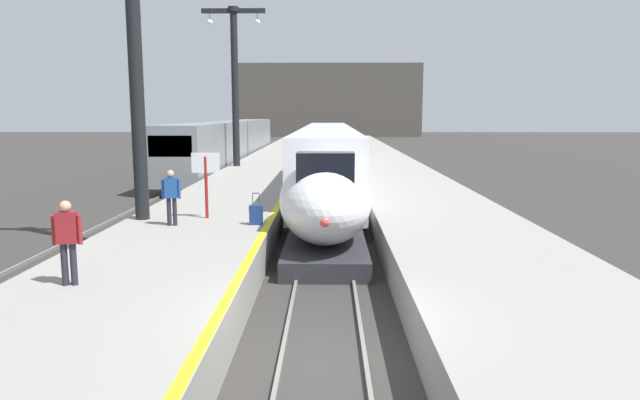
% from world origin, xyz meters
% --- Properties ---
extents(ground_plane, '(260.00, 260.00, 0.00)m').
position_xyz_m(ground_plane, '(0.00, 0.00, 0.00)').
color(ground_plane, '#33302D').
extents(platform_left, '(4.80, 110.00, 1.05)m').
position_xyz_m(platform_left, '(-4.05, 24.75, 0.53)').
color(platform_left, gray).
rests_on(platform_left, ground).
extents(platform_right, '(4.80, 110.00, 1.05)m').
position_xyz_m(platform_right, '(4.05, 24.75, 0.53)').
color(platform_right, gray).
rests_on(platform_right, ground).
extents(platform_left_safety_stripe, '(0.20, 107.80, 0.01)m').
position_xyz_m(platform_left_safety_stripe, '(-1.77, 24.75, 1.05)').
color(platform_left_safety_stripe, yellow).
rests_on(platform_left_safety_stripe, platform_left).
extents(rail_main_left, '(0.08, 110.00, 0.12)m').
position_xyz_m(rail_main_left, '(-0.75, 27.50, 0.06)').
color(rail_main_left, slate).
rests_on(rail_main_left, ground).
extents(rail_main_right, '(0.08, 110.00, 0.12)m').
position_xyz_m(rail_main_right, '(0.75, 27.50, 0.06)').
color(rail_main_right, slate).
rests_on(rail_main_right, ground).
extents(rail_secondary_left, '(0.08, 110.00, 0.12)m').
position_xyz_m(rail_secondary_left, '(-8.85, 27.50, 0.06)').
color(rail_secondary_left, slate).
rests_on(rail_secondary_left, ground).
extents(rail_secondary_right, '(0.08, 110.00, 0.12)m').
position_xyz_m(rail_secondary_right, '(-7.35, 27.50, 0.06)').
color(rail_secondary_right, slate).
rests_on(rail_secondary_right, ground).
extents(highspeed_train_main, '(2.92, 37.47, 3.60)m').
position_xyz_m(highspeed_train_main, '(0.00, 22.95, 1.93)').
color(highspeed_train_main, silver).
rests_on(highspeed_train_main, ground).
extents(regional_train_adjacent, '(2.85, 36.60, 3.80)m').
position_xyz_m(regional_train_adjacent, '(-8.10, 37.95, 2.13)').
color(regional_train_adjacent, gray).
rests_on(regional_train_adjacent, ground).
extents(station_column_mid, '(4.00, 0.68, 10.04)m').
position_xyz_m(station_column_mid, '(-5.90, 8.48, 7.03)').
color(station_column_mid, black).
rests_on(station_column_mid, platform_left).
extents(station_column_far, '(4.00, 0.68, 9.98)m').
position_xyz_m(station_column_far, '(-5.90, 27.40, 7.00)').
color(station_column_far, black).
rests_on(station_column_far, platform_left).
extents(passenger_near_edge, '(0.57, 0.26, 1.69)m').
position_xyz_m(passenger_near_edge, '(-4.65, 7.43, 2.04)').
color(passenger_near_edge, '#23232D').
rests_on(passenger_near_edge, platform_left).
extents(passenger_mid_platform, '(0.57, 0.27, 1.69)m').
position_xyz_m(passenger_mid_platform, '(-5.02, 1.35, 2.04)').
color(passenger_mid_platform, '#23232D').
rests_on(passenger_mid_platform, platform_left).
extents(rolling_suitcase, '(0.40, 0.22, 0.98)m').
position_xyz_m(rolling_suitcase, '(-2.12, 7.61, 1.35)').
color(rolling_suitcase, navy).
rests_on(rolling_suitcase, platform_left).
extents(departure_info_board, '(0.90, 0.10, 2.12)m').
position_xyz_m(departure_info_board, '(-3.86, 8.68, 2.56)').
color(departure_info_board, maroon).
rests_on(departure_info_board, platform_left).
extents(terminus_back_wall, '(36.00, 2.00, 14.00)m').
position_xyz_m(terminus_back_wall, '(0.00, 102.00, 7.00)').
color(terminus_back_wall, '#4C4742').
rests_on(terminus_back_wall, ground).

